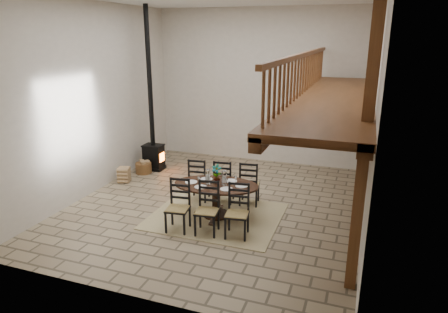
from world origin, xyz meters
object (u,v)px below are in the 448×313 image
(log_basket, at_px, (144,167))
(log_stack, at_px, (124,175))
(dining_table, at_px, (216,200))
(wood_stove, at_px, (153,135))

(log_basket, relative_size, log_stack, 1.10)
(dining_table, bearing_deg, log_stack, 152.05)
(wood_stove, relative_size, log_stack, 11.06)
(dining_table, distance_m, wood_stove, 4.11)
(wood_stove, height_order, log_stack, wood_stove)
(log_basket, distance_m, log_stack, 0.91)
(dining_table, bearing_deg, log_basket, 138.92)
(dining_table, relative_size, log_basket, 4.89)
(wood_stove, distance_m, log_basket, 1.06)
(dining_table, height_order, log_basket, dining_table)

